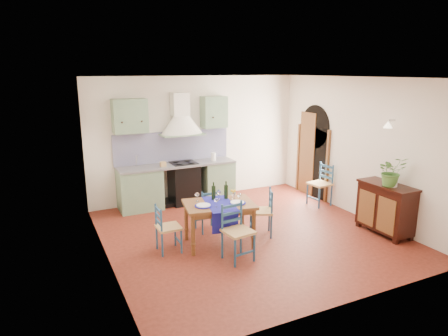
{
  "coord_description": "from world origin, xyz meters",
  "views": [
    {
      "loc": [
        -3.35,
        -5.94,
        2.93
      ],
      "look_at": [
        -0.36,
        0.3,
        1.22
      ],
      "focal_mm": 32.0,
      "sensor_mm": 36.0,
      "label": 1
    }
  ],
  "objects": [
    {
      "name": "floor",
      "position": [
        0.0,
        0.0,
        0.0
      ],
      "size": [
        5.0,
        5.0,
        0.0
      ],
      "primitive_type": "plane",
      "color": "#47170F",
      "rests_on": "ground"
    },
    {
      "name": "chair_left",
      "position": [
        -1.56,
        -0.05,
        0.42
      ],
      "size": [
        0.38,
        0.38,
        0.8
      ],
      "color": "navy",
      "rests_on": "ground"
    },
    {
      "name": "right_wall",
      "position": [
        2.5,
        0.28,
        1.34
      ],
      "size": [
        0.26,
        5.0,
        2.8
      ],
      "color": "beige",
      "rests_on": "ground"
    },
    {
      "name": "dining_table",
      "position": [
        -0.66,
        -0.15,
        0.66
      ],
      "size": [
        1.29,
        1.0,
        1.06
      ],
      "color": "brown",
      "rests_on": "ground"
    },
    {
      "name": "back_wall",
      "position": [
        -0.47,
        2.29,
        1.05
      ],
      "size": [
        5.0,
        0.96,
        2.8
      ],
      "color": "beige",
      "rests_on": "ground"
    },
    {
      "name": "ceiling",
      "position": [
        0.0,
        0.0,
        2.8
      ],
      "size": [
        5.0,
        5.0,
        0.01
      ],
      "primitive_type": "cube",
      "color": "silver",
      "rests_on": "back_wall"
    },
    {
      "name": "chair_near",
      "position": [
        -0.65,
        -0.78,
        0.47
      ],
      "size": [
        0.47,
        0.47,
        0.9
      ],
      "color": "navy",
      "rests_on": "ground"
    },
    {
      "name": "left_wall",
      "position": [
        -2.5,
        0.0,
        1.4
      ],
      "size": [
        0.04,
        5.0,
        2.8
      ],
      "primitive_type": "cube",
      "color": "beige",
      "rests_on": "ground"
    },
    {
      "name": "sideboard",
      "position": [
        2.26,
        -1.02,
        0.51
      ],
      "size": [
        0.5,
        1.05,
        0.94
      ],
      "color": "black",
      "rests_on": "ground"
    },
    {
      "name": "potted_plant",
      "position": [
        2.21,
        -1.11,
        1.2
      ],
      "size": [
        0.59,
        0.55,
        0.53
      ],
      "primitive_type": "imported",
      "rotation": [
        0.0,
        0.0,
        -0.32
      ],
      "color": "#41742F",
      "rests_on": "sideboard"
    },
    {
      "name": "chair_far",
      "position": [
        -0.62,
        0.48,
        0.42
      ],
      "size": [
        0.39,
        0.39,
        0.81
      ],
      "color": "navy",
      "rests_on": "ground"
    },
    {
      "name": "chair_spare",
      "position": [
        2.23,
        0.77,
        0.48
      ],
      "size": [
        0.48,
        0.48,
        0.92
      ],
      "color": "navy",
      "rests_on": "ground"
    },
    {
      "name": "chair_right",
      "position": [
        0.21,
        -0.12,
        0.45
      ],
      "size": [
        0.54,
        0.54,
        0.86
      ],
      "color": "navy",
      "rests_on": "ground"
    }
  ]
}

